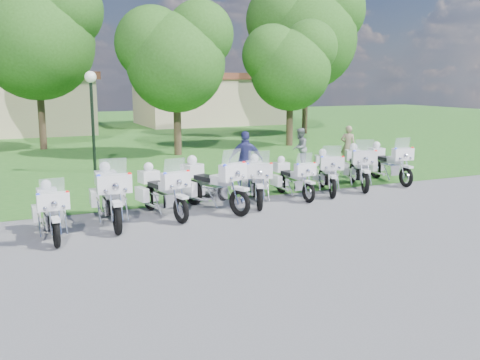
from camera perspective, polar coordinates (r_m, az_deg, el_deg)
name	(u,v)px	position (r m, az deg, el deg)	size (l,w,h in m)	color
ground	(228,230)	(12.98, -1.25, -5.30)	(100.00, 100.00, 0.00)	slate
grass_lawn	(77,132)	(38.96, -17.03, 4.92)	(100.00, 48.00, 0.01)	#296A21
motorcycle_0	(51,210)	(13.00, -19.56, -3.07)	(0.74, 2.22, 1.49)	black
motorcycle_1	(110,194)	(13.77, -13.69, -1.51)	(0.94, 2.64, 1.77)	black
motorcycle_2	(162,190)	(14.32, -8.34, -1.09)	(1.10, 2.40, 1.63)	black
motorcycle_3	(212,183)	(14.83, -3.05, -0.37)	(1.46, 2.50, 1.76)	black
motorcycle_4	(256,180)	(15.68, 1.76, 0.05)	(1.34, 2.33, 1.64)	black
motorcycle_5	(292,177)	(16.52, 5.61, 0.27)	(0.76, 2.16, 1.45)	black
motorcycle_6	(327,171)	(17.41, 9.22, 0.91)	(1.33, 2.25, 1.60)	black
motorcycle_7	(358,166)	(18.41, 12.49, 1.46)	(1.46, 2.37, 1.70)	black
motorcycle_8	(388,162)	(19.61, 15.54, 1.81)	(0.91, 2.46, 1.65)	black
lamp_post	(91,96)	(21.37, -15.57, 8.63)	(0.44, 0.44, 3.90)	black
tree_1	(35,31)	(29.68, -21.05, 14.57)	(6.76, 5.76, 9.01)	#38281C
tree_2	(175,53)	(25.82, -6.97, 13.29)	(5.44, 4.64, 7.25)	#38281C
tree_3	(290,63)	(29.52, 5.32, 12.36)	(5.08, 4.34, 6.78)	#38281C
tree_4	(306,29)	(36.56, 7.01, 15.66)	(7.73, 6.59, 10.30)	#38281C
building_east	(209,98)	(44.45, -3.35, 8.68)	(11.44, 7.28, 4.10)	#C9B091
bystander_a	(348,146)	(22.93, 11.44, 3.60)	(0.61, 0.40, 1.68)	gray
bystander_b	(300,148)	(22.10, 6.40, 3.40)	(0.79, 0.61, 1.62)	gray
bystander_c	(246,161)	(17.50, 0.62, 2.07)	(1.13, 0.47, 1.92)	navy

